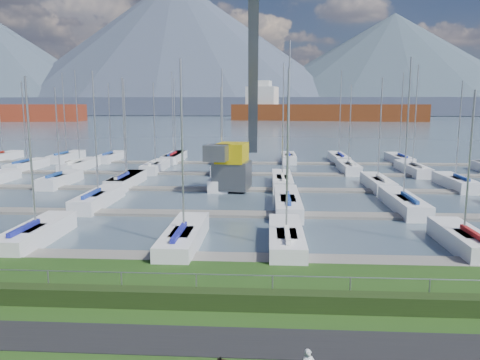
{
  "coord_description": "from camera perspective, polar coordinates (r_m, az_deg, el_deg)",
  "views": [
    {
      "loc": [
        1.79,
        -17.38,
        7.82
      ],
      "look_at": [
        0.0,
        12.0,
        3.0
      ],
      "focal_mm": 35.0,
      "sensor_mm": 36.0,
      "label": 1
    }
  ],
  "objects": [
    {
      "name": "path",
      "position": [
        16.46,
        -3.36,
        -19.04
      ],
      "size": [
        160.0,
        2.0,
        0.04
      ],
      "primitive_type": "cube",
      "color": "black",
      "rests_on": "grass"
    },
    {
      "name": "water",
      "position": [
        277.51,
        3.14,
        7.58
      ],
      "size": [
        800.0,
        540.0,
        0.2
      ],
      "primitive_type": "cube",
      "color": "#485A6A"
    },
    {
      "name": "hedge",
      "position": [
        18.64,
        -2.39,
        -14.34
      ],
      "size": [
        80.0,
        0.7,
        0.7
      ],
      "primitive_type": "cube",
      "color": "#1F3112",
      "rests_on": "grass"
    },
    {
      "name": "fence",
      "position": [
        18.68,
        -2.28,
        -11.46
      ],
      "size": [
        80.0,
        0.04,
        0.04
      ],
      "primitive_type": "cylinder",
      "rotation": [
        0.0,
        1.57,
        0.0
      ],
      "color": "#919399",
      "rests_on": "grass"
    },
    {
      "name": "foothill",
      "position": [
        347.39,
        3.23,
        8.98
      ],
      "size": [
        900.0,
        80.0,
        12.0
      ],
      "primitive_type": "cube",
      "color": "#40485D",
      "rests_on": "water"
    },
    {
      "name": "mountains",
      "position": [
        423.83,
        4.36,
        14.53
      ],
      "size": [
        1190.0,
        360.0,
        115.0
      ],
      "color": "#3C4758",
      "rests_on": "water"
    },
    {
      "name": "docks",
      "position": [
        44.16,
        1.1,
        -1.19
      ],
      "size": [
        90.0,
        41.6,
        0.25
      ],
      "color": "slate",
      "rests_on": "water"
    },
    {
      "name": "crane",
      "position": [
        44.54,
        -0.3,
        6.09
      ],
      "size": [
        4.84,
        13.35,
        22.35
      ],
      "rotation": [
        0.0,
        0.0,
        -0.14
      ],
      "color": "#575A5F",
      "rests_on": "water"
    },
    {
      "name": "cargo_ship_mid",
      "position": [
        231.87,
        9.48,
        8.13
      ],
      "size": [
        93.02,
        34.62,
        21.5
      ],
      "rotation": [
        0.0,
        0.0,
        -0.19
      ],
      "color": "brown",
      "rests_on": "water"
    },
    {
      "name": "sailboat_fleet",
      "position": [
        47.64,
        1.42,
        6.38
      ],
      "size": [
        74.81,
        49.75,
        12.95
      ],
      "color": "maroon",
      "rests_on": "water"
    }
  ]
}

